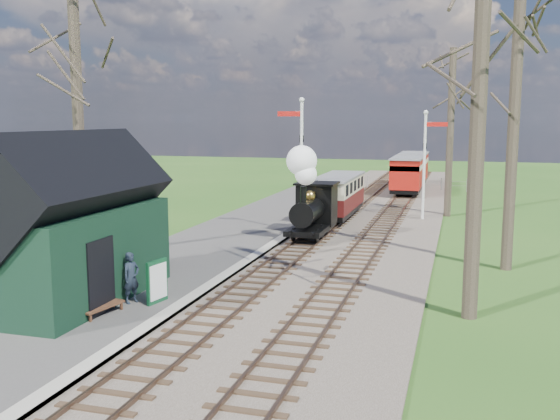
{
  "coord_description": "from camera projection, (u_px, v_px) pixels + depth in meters",
  "views": [
    {
      "loc": [
        6.13,
        -10.9,
        5.3
      ],
      "look_at": [
        -0.89,
        13.22,
        1.6
      ],
      "focal_mm": 40.0,
      "sensor_mm": 36.0,
      "label": 1
    }
  ],
  "objects": [
    {
      "name": "person",
      "position": [
        131.0,
        278.0,
        17.3
      ],
      "size": [
        0.51,
        0.61,
        1.43
      ],
      "primitive_type": "imported",
      "rotation": [
        0.0,
        0.0,
        1.19
      ],
      "color": "#1B2432",
      "rests_on": "platform"
    },
    {
      "name": "track_near",
      "position": [
        341.0,
        215.0,
        33.7
      ],
      "size": [
        1.6,
        60.0,
        0.15
      ],
      "color": "brown",
      "rests_on": "ground"
    },
    {
      "name": "station_shed",
      "position": [
        72.0,
        227.0,
        17.47
      ],
      "size": [
        3.25,
        6.3,
        4.78
      ],
      "color": "black",
      "rests_on": "platform"
    },
    {
      "name": "red_carriage_a",
      "position": [
        407.0,
        174.0,
        42.82
      ],
      "size": [
        2.05,
        5.07,
        2.15
      ],
      "color": "black",
      "rests_on": "ground"
    },
    {
      "name": "distant_hills",
      "position": [
        415.0,
        297.0,
        75.94
      ],
      "size": [
        114.4,
        48.0,
        22.02
      ],
      "color": "#385B23",
      "rests_on": "ground"
    },
    {
      "name": "bare_trees",
      "position": [
        317.0,
        121.0,
        21.28
      ],
      "size": [
        15.51,
        22.39,
        12.0
      ],
      "color": "#382D23",
      "rests_on": "ground"
    },
    {
      "name": "coach",
      "position": [
        338.0,
        194.0,
        32.56
      ],
      "size": [
        1.88,
        6.43,
        1.97
      ],
      "color": "black",
      "rests_on": "ground"
    },
    {
      "name": "fence_line",
      "position": [
        380.0,
        182.0,
        46.85
      ],
      "size": [
        12.6,
        0.08,
        1.0
      ],
      "color": "slate",
      "rests_on": "ground"
    },
    {
      "name": "locomotive",
      "position": [
        311.0,
        199.0,
        26.74
      ],
      "size": [
        1.61,
        3.75,
        4.02
      ],
      "color": "black",
      "rests_on": "ground"
    },
    {
      "name": "platform",
      "position": [
        227.0,
        239.0,
        27.07
      ],
      "size": [
        5.0,
        44.0,
        0.2
      ],
      "primitive_type": "cube",
      "color": "#474442",
      "rests_on": "ground"
    },
    {
      "name": "bench",
      "position": [
        99.0,
        301.0,
        16.32
      ],
      "size": [
        0.64,
        1.39,
        0.77
      ],
      "color": "#4E2D1C",
      "rests_on": "platform"
    },
    {
      "name": "red_carriage_b",
      "position": [
        413.0,
        168.0,
        48.04
      ],
      "size": [
        2.05,
        5.07,
        2.15
      ],
      "color": "black",
      "rests_on": "ground"
    },
    {
      "name": "ground",
      "position": [
        142.0,
        378.0,
        12.82
      ],
      "size": [
        140.0,
        140.0,
        0.0
      ],
      "primitive_type": "plane",
      "color": "#29571B",
      "rests_on": "ground"
    },
    {
      "name": "ballast_bed",
      "position": [
        365.0,
        217.0,
        33.35
      ],
      "size": [
        8.0,
        60.0,
        0.1
      ],
      "primitive_type": "cube",
      "color": "brown",
      "rests_on": "ground"
    },
    {
      "name": "semaphore_far",
      "position": [
        426.0,
        157.0,
        32.02
      ],
      "size": [
        1.22,
        0.24,
        5.72
      ],
      "color": "silver",
      "rests_on": "ground"
    },
    {
      "name": "coping_strip",
      "position": [
        278.0,
        242.0,
        26.43
      ],
      "size": [
        0.4,
        44.0,
        0.21
      ],
      "primitive_type": "cube",
      "color": "#B2AD9E",
      "rests_on": "ground"
    },
    {
      "name": "track_far",
      "position": [
        389.0,
        218.0,
        32.98
      ],
      "size": [
        1.6,
        60.0,
        0.15
      ],
      "color": "brown",
      "rests_on": "ground"
    },
    {
      "name": "sign_board",
      "position": [
        157.0,
        281.0,
        17.33
      ],
      "size": [
        0.25,
        0.83,
        1.21
      ],
      "color": "#0D4021",
      "rests_on": "platform"
    },
    {
      "name": "semaphore_near",
      "position": [
        300.0,
        156.0,
        27.7
      ],
      "size": [
        1.22,
        0.24,
        6.22
      ],
      "color": "silver",
      "rests_on": "ground"
    }
  ]
}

